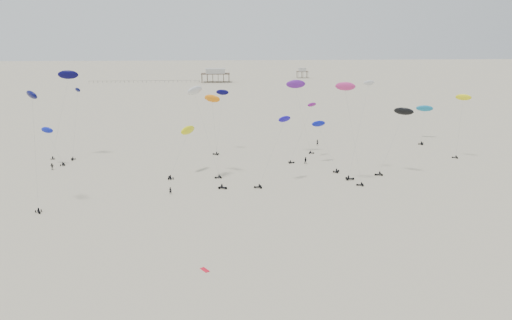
{
  "coord_description": "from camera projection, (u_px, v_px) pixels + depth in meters",
  "views": [
    {
      "loc": [
        -8.58,
        -23.7,
        35.7
      ],
      "look_at": [
        0.0,
        88.0,
        7.0
      ],
      "focal_mm": 35.0,
      "sensor_mm": 36.0,
      "label": 1
    }
  ],
  "objects": [
    {
      "name": "rig_3",
      "position": [
        33.0,
        116.0,
        101.8
      ],
      "size": [
        4.48,
        9.78,
        24.51
      ],
      "rotation": [
        0.0,
        0.0,
        3.6
      ],
      "color": "black",
      "rests_on": "ground"
    },
    {
      "name": "spectator_0",
      "position": [
        171.0,
        194.0,
        113.47
      ],
      "size": [
        0.8,
        0.63,
        1.95
      ],
      "primitive_type": "imported",
      "rotation": [
        0.0,
        0.0,
        2.93
      ],
      "color": "black",
      "rests_on": "ground"
    },
    {
      "name": "rig_6",
      "position": [
        359.0,
        130.0,
        126.45
      ],
      "size": [
        9.42,
        11.52,
        24.63
      ],
      "rotation": [
        0.0,
        0.0,
        4.66
      ],
      "color": "black",
      "rests_on": "ground"
    },
    {
      "name": "spectator_1",
      "position": [
        306.0,
        164.0,
        139.67
      ],
      "size": [
        1.12,
        0.66,
        2.27
      ],
      "primitive_type": "imported",
      "rotation": [
        0.0,
        0.0,
        6.3
      ],
      "color": "black",
      "rests_on": "ground"
    },
    {
      "name": "spectator_2",
      "position": [
        52.0,
        170.0,
        133.58
      ],
      "size": [
        1.38,
        0.91,
        2.17
      ],
      "primitive_type": "imported",
      "rotation": [
        0.0,
        0.0,
        6.1
      ],
      "color": "black",
      "rests_on": "ground"
    },
    {
      "name": "rig_1",
      "position": [
        462.0,
        107.0,
        143.6
      ],
      "size": [
        4.57,
        4.16,
        18.75
      ],
      "rotation": [
        0.0,
        0.0,
        1.29
      ],
      "color": "black",
      "rests_on": "ground"
    },
    {
      "name": "rig_13",
      "position": [
        297.0,
        89.0,
        148.38
      ],
      "size": [
        8.7,
        4.17,
        22.23
      ],
      "rotation": [
        0.0,
        0.0,
        4.45
      ],
      "color": "black",
      "rests_on": "ground"
    },
    {
      "name": "pavilion_main",
      "position": [
        215.0,
        76.0,
        368.66
      ],
      "size": [
        21.0,
        13.0,
        9.8
      ],
      "color": "brown",
      "rests_on": "ground"
    },
    {
      "name": "rig_0",
      "position": [
        51.0,
        139.0,
        137.32
      ],
      "size": [
        6.82,
        4.45,
        10.66
      ],
      "rotation": [
        0.0,
        0.0,
        6.32
      ],
      "color": "black",
      "rests_on": "ground"
    },
    {
      "name": "rig_10",
      "position": [
        305.0,
        123.0,
        142.81
      ],
      "size": [
        9.56,
        9.67,
        17.5
      ],
      "rotation": [
        0.0,
        0.0,
        4.81
      ],
      "color": "black",
      "rests_on": "ground"
    },
    {
      "name": "rig_11",
      "position": [
        277.0,
        139.0,
        119.63
      ],
      "size": [
        9.83,
        8.52,
        17.04
      ],
      "rotation": [
        0.0,
        0.0,
        1.58
      ],
      "color": "black",
      "rests_on": "ground"
    },
    {
      "name": "grounded_kite_b",
      "position": [
        205.0,
        270.0,
        77.22
      ],
      "size": [
        1.55,
        1.9,
        0.07
      ],
      "primitive_type": "cube",
      "rotation": [
        0.0,
        0.0,
        -1.01
      ],
      "color": "red",
      "rests_on": "ground"
    },
    {
      "name": "rig_7",
      "position": [
        185.0,
        137.0,
        128.46
      ],
      "size": [
        7.82,
        10.64,
        13.2
      ],
      "rotation": [
        0.0,
        0.0,
        0.36
      ],
      "color": "black",
      "rests_on": "ground"
    },
    {
      "name": "rig_12",
      "position": [
        348.0,
        102.0,
        118.18
      ],
      "size": [
        7.12,
        6.83,
        24.51
      ],
      "rotation": [
        0.0,
        0.0,
        1.38
      ],
      "color": "black",
      "rests_on": "ground"
    },
    {
      "name": "rig_15",
      "position": [
        424.0,
        114.0,
        170.58
      ],
      "size": [
        9.07,
        14.35,
        14.55
      ],
      "rotation": [
        0.0,
        0.0,
        5.48
      ],
      "color": "black",
      "rests_on": "ground"
    },
    {
      "name": "rig_14",
      "position": [
        67.0,
        82.0,
        143.48
      ],
      "size": [
        9.2,
        6.53,
        25.4
      ],
      "rotation": [
        0.0,
        0.0,
        0.34
      ],
      "color": "black",
      "rests_on": "ground"
    },
    {
      "name": "spectator_3",
      "position": [
        317.0,
        145.0,
        162.77
      ],
      "size": [
        0.98,
        0.93,
        2.22
      ],
      "primitive_type": "imported",
      "rotation": [
        0.0,
        0.0,
        2.48
      ],
      "color": "black",
      "rests_on": "ground"
    },
    {
      "name": "rig_2",
      "position": [
        76.0,
        119.0,
        145.11
      ],
      "size": [
        3.15,
        9.81,
        20.22
      ],
      "rotation": [
        0.0,
        0.0,
        3.13
      ],
      "color": "black",
      "rests_on": "ground"
    },
    {
      "name": "ground_plane",
      "position": [
        237.0,
        114.0,
        225.56
      ],
      "size": [
        900.0,
        900.0,
        0.0
      ],
      "primitive_type": "plane",
      "color": "#C1B499"
    },
    {
      "name": "pavilion_small",
      "position": [
        302.0,
        74.0,
        403.01
      ],
      "size": [
        9.0,
        7.0,
        8.0
      ],
      "color": "brown",
      "rests_on": "ground"
    },
    {
      "name": "rig_8",
      "position": [
        221.0,
        108.0,
        151.91
      ],
      "size": [
        5.48,
        9.51,
        19.11
      ],
      "rotation": [
        0.0,
        0.0,
        1.31
      ],
      "color": "black",
      "rests_on": "ground"
    },
    {
      "name": "pier_fence",
      "position": [
        145.0,
        82.0,
        365.65
      ],
      "size": [
        80.2,
        0.2,
        1.5
      ],
      "color": "black",
      "rests_on": "ground"
    },
    {
      "name": "rig_5",
      "position": [
        199.0,
        105.0,
        119.6
      ],
      "size": [
        10.11,
        13.05,
        24.13
      ],
      "rotation": [
        0.0,
        0.0,
        4.15
      ],
      "color": "black",
      "rests_on": "ground"
    },
    {
      "name": "rig_4",
      "position": [
        324.0,
        137.0,
        136.82
      ],
      "size": [
        6.39,
        14.06,
        15.16
      ],
      "rotation": [
        0.0,
        0.0,
        5.53
      ],
      "color": "black",
      "rests_on": "ground"
    },
    {
      "name": "rig_16",
      "position": [
        399.0,
        123.0,
        127.56
      ],
      "size": [
        10.2,
        5.88,
        17.48
      ],
      "rotation": [
        0.0,
        0.0,
        1.68
      ],
      "color": "black",
      "rests_on": "ground"
    },
    {
      "name": "rig_9",
      "position": [
        213.0,
        109.0,
        126.21
      ],
      "size": [
        5.16,
        8.73,
        20.74
      ],
      "rotation": [
        0.0,
        0.0,
        1.85
      ],
      "color": "black",
      "rests_on": "ground"
    }
  ]
}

